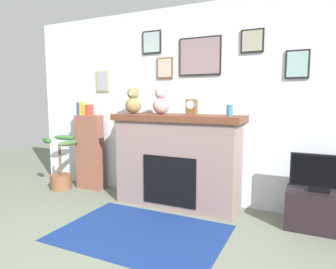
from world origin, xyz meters
TOP-DOWN VIEW (x-y plane):
  - back_wall at (0.00, 2.00)m, footprint 5.20×0.15m
  - fireplace at (-0.04, 1.68)m, footprint 1.69×0.58m
  - bookshelf at (-1.55, 1.74)m, footprint 0.43×0.16m
  - potted_plant at (-1.94, 1.53)m, footprint 0.55×0.52m
  - tv_stand at (1.61, 1.64)m, footprint 0.64×0.40m
  - television at (1.61, 1.64)m, footprint 0.58×0.14m
  - area_rug at (-0.04, 0.74)m, footprint 1.70×1.19m
  - candle_jar at (0.63, 1.66)m, footprint 0.08×0.08m
  - mantel_clock at (0.15, 1.66)m, footprint 0.13×0.09m
  - teddy_bear_grey at (-0.70, 1.66)m, footprint 0.22×0.22m
  - teddy_bear_brown at (-0.27, 1.66)m, footprint 0.21×0.21m

SIDE VIEW (x-z plane):
  - area_rug at x=-0.04m, z-range 0.00..0.01m
  - tv_stand at x=1.61m, z-range 0.00..0.42m
  - potted_plant at x=-1.94m, z-range -0.11..0.71m
  - fireplace at x=-0.04m, z-range 0.01..1.19m
  - television at x=1.61m, z-range 0.41..0.81m
  - bookshelf at x=-1.55m, z-range -0.06..1.28m
  - candle_jar at x=0.63m, z-range 1.19..1.32m
  - mantel_clock at x=0.15m, z-range 1.19..1.38m
  - back_wall at x=0.00m, z-range 0.01..2.61m
  - teddy_bear_brown at x=-0.27m, z-range 1.17..1.52m
  - teddy_bear_grey at x=-0.70m, z-range 1.17..1.52m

